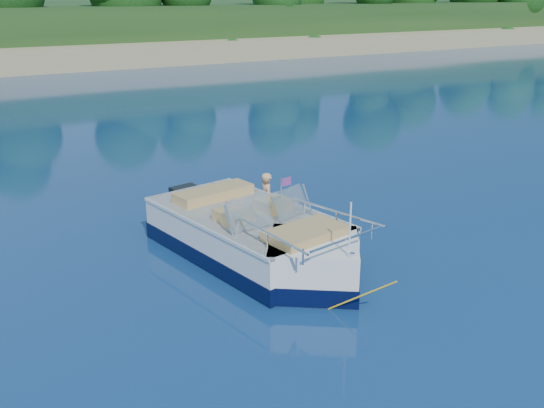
# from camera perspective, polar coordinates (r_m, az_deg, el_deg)

# --- Properties ---
(ground) EXTENTS (160.00, 160.00, 0.00)m
(ground) POSITION_cam_1_polar(r_m,az_deg,el_deg) (11.19, 13.64, -7.27)
(ground) COLOR #092142
(ground) RESTS_ON ground
(motorboat) EXTENTS (2.80, 6.06, 2.03)m
(motorboat) POSITION_cam_1_polar(r_m,az_deg,el_deg) (11.64, -1.23, -3.51)
(motorboat) COLOR silver
(motorboat) RESTS_ON ground
(tow_tube) EXTENTS (1.55, 1.55, 0.35)m
(tow_tube) POSITION_cam_1_polar(r_m,az_deg,el_deg) (14.33, -0.22, -0.35)
(tow_tube) COLOR #F3A801
(tow_tube) RESTS_ON ground
(boy) EXTENTS (0.46, 0.77, 1.42)m
(boy) POSITION_cam_1_polar(r_m,az_deg,el_deg) (14.42, -0.54, -0.61)
(boy) COLOR tan
(boy) RESTS_ON ground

